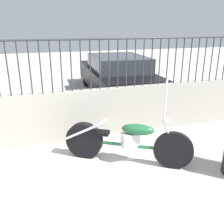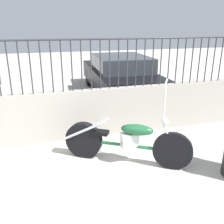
# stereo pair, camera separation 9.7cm
# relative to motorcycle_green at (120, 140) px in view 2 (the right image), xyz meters

# --- Properties ---
(low_wall) EXTENTS (10.68, 0.18, 1.00)m
(low_wall) POSITION_rel_motorcycle_green_xyz_m (-1.05, 1.14, 0.11)
(low_wall) COLOR #9E998E
(low_wall) RESTS_ON ground_plane
(fence_railing) EXTENTS (10.68, 0.04, 0.97)m
(fence_railing) POSITION_rel_motorcycle_green_xyz_m (-1.05, 1.14, 1.24)
(fence_railing) COLOR #2D2D33
(fence_railing) RESTS_ON low_wall
(motorcycle_green) EXTENTS (1.89, 1.24, 1.43)m
(motorcycle_green) POSITION_rel_motorcycle_green_xyz_m (0.00, 0.00, 0.00)
(motorcycle_green) COLOR black
(motorcycle_green) RESTS_ON ground_plane
(car_black) EXTENTS (2.03, 4.66, 1.28)m
(car_black) POSITION_rel_motorcycle_green_xyz_m (1.36, 4.23, 0.27)
(car_black) COLOR black
(car_black) RESTS_ON ground_plane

